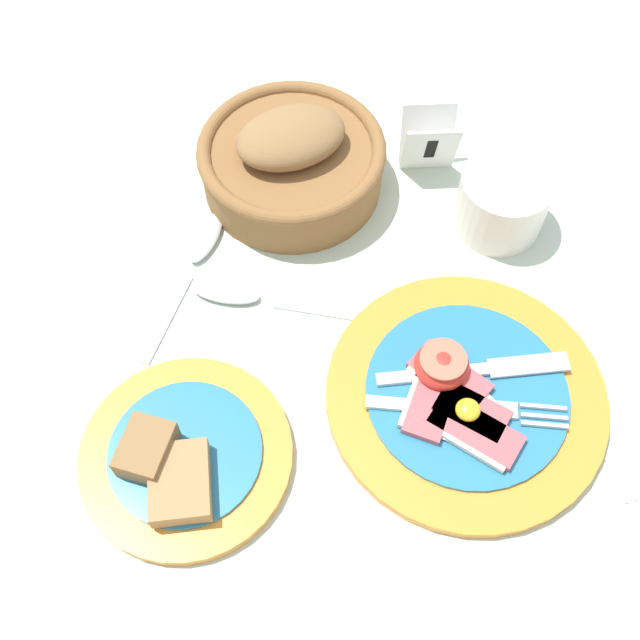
{
  "coord_description": "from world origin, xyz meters",
  "views": [
    {
      "loc": [
        -0.1,
        -0.26,
        0.65
      ],
      "look_at": [
        -0.07,
        0.11,
        0.02
      ],
      "focal_mm": 42.0,
      "sensor_mm": 36.0,
      "label": 1
    }
  ],
  "objects": [
    {
      "name": "ground_plane",
      "position": [
        0.0,
        0.0,
        0.0
      ],
      "size": [
        3.0,
        3.0,
        0.0
      ],
      "primitive_type": "plane",
      "color": "#B7CCB7"
    },
    {
      "name": "teaspoon_near_cup",
      "position": [
        -0.14,
        0.15,
        0.01
      ],
      "size": [
        0.19,
        0.07,
        0.01
      ],
      "rotation": [
        0.0,
        0.0,
        2.88
      ],
      "color": "silver",
      "rests_on": "ground_plane"
    },
    {
      "name": "number_card",
      "position": [
        0.07,
        0.32,
        0.04
      ],
      "size": [
        0.06,
        0.05,
        0.07
      ],
      "rotation": [
        0.0,
        0.0,
        -0.03
      ],
      "color": "white",
      "rests_on": "ground_plane"
    },
    {
      "name": "sugar_cup",
      "position": [
        0.13,
        0.23,
        0.04
      ],
      "size": [
        0.1,
        0.1,
        0.07
      ],
      "color": "white",
      "rests_on": "ground_plane"
    },
    {
      "name": "breakfast_plate",
      "position": [
        0.06,
        0.02,
        0.01
      ],
      "size": [
        0.27,
        0.27,
        0.04
      ],
      "color": "orange",
      "rests_on": "ground_plane"
    },
    {
      "name": "bread_basket",
      "position": [
        -0.09,
        0.3,
        0.04
      ],
      "size": [
        0.2,
        0.2,
        0.1
      ],
      "color": "brown",
      "rests_on": "ground_plane"
    },
    {
      "name": "teaspoon_by_saucer",
      "position": [
        -0.2,
        0.2,
        0.01
      ],
      "size": [
        0.09,
        0.18,
        0.01
      ],
      "rotation": [
        0.0,
        0.0,
        1.17
      ],
      "color": "silver",
      "rests_on": "ground_plane"
    },
    {
      "name": "bread_plate",
      "position": [
        -0.21,
        -0.02,
        0.01
      ],
      "size": [
        0.19,
        0.19,
        0.04
      ],
      "color": "orange",
      "rests_on": "ground_plane"
    }
  ]
}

